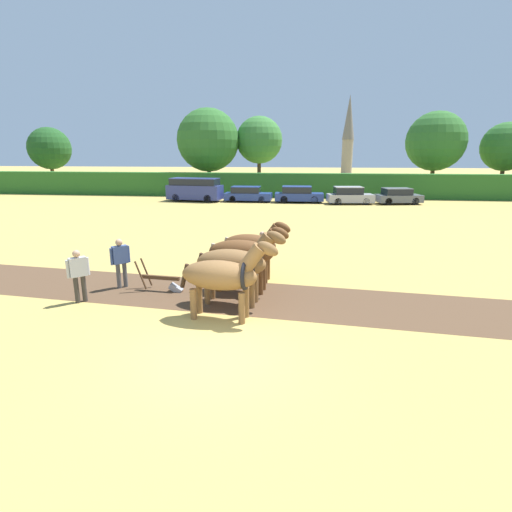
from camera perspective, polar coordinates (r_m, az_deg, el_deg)
ground_plane at (r=9.53m, az=-5.74°, el=-13.59°), size 240.00×240.00×0.00m
plowed_furrow_strip at (r=15.15m, az=-22.60°, el=-3.81°), size 35.55×6.32×0.01m
hedgerow at (r=42.07m, az=4.60°, el=10.06°), size 76.73×1.59×2.44m
tree_far_left at (r=57.71m, az=-27.41°, el=13.48°), size 5.14×5.14×7.57m
tree_left at (r=47.58m, az=-6.85°, el=16.10°), size 7.06×7.06×9.39m
tree_center_left at (r=48.12m, az=0.46°, el=16.22°), size 5.36×5.36×8.58m
tree_center at (r=49.18m, az=24.31°, el=14.70°), size 6.34×6.34×8.85m
tree_center_right at (r=53.20m, az=32.14°, el=13.07°), size 5.27×5.27×7.75m
church_spire at (r=85.31m, az=13.05°, el=16.65°), size 2.40×2.40×15.55m
draft_horse_lead_left at (r=10.88m, az=-4.66°, el=-2.75°), size 2.84×1.05×2.33m
draft_horse_lead_right at (r=11.96m, az=-3.00°, el=-0.99°), size 2.88×1.08×2.39m
draft_horse_trail_left at (r=13.05m, az=-1.69°, el=0.46°), size 2.82×1.06×2.29m
draft_horse_trail_right at (r=14.17m, az=-0.53°, el=1.48°), size 2.60×1.02×2.26m
plow at (r=13.67m, az=-13.01°, el=-3.59°), size 1.60×0.49×1.13m
farmer_at_plow at (r=14.21m, az=-18.80°, el=-0.47°), size 0.50×0.52×1.70m
farmer_beside_team at (r=15.50m, az=0.88°, el=1.13°), size 0.45×0.50×1.55m
farmer_onlooker_left at (r=13.28m, az=-24.03°, el=-2.13°), size 0.50×0.49×1.66m
parked_van at (r=38.76m, az=-8.73°, el=9.40°), size 5.30×2.53×2.16m
parked_car_left at (r=37.93m, az=-1.21°, el=8.80°), size 4.40×1.77×1.43m
parked_car_center_left at (r=37.48m, az=6.08°, el=8.72°), size 4.47×1.83×1.50m
parked_car_center at (r=37.19m, az=13.21°, el=8.39°), size 4.23×2.26×1.54m
parked_car_center_right at (r=38.41m, az=19.62°, el=8.05°), size 4.17×2.51×1.42m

